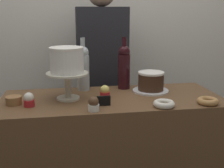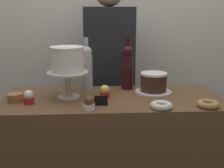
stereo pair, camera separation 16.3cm
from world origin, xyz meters
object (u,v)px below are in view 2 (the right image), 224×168
object	(u,v)px
donut_maple	(208,104)
cookie_stack	(15,97)
cupcake_vanilla	(29,97)
cupcake_chocolate	(89,104)
cake_stand_pedestal	(68,80)
wine_bottle_clear	(86,67)
wine_bottle_dark_red	(127,66)
white_layer_cake	(67,59)
donut_sugar	(161,105)
barista_figure	(109,84)
chocolate_round_cake	(154,82)
price_sign_chalkboard	(101,100)
cupcake_lemon	(105,92)

from	to	relation	value
donut_maple	cookie_stack	world-z (taller)	cookie_stack
cupcake_vanilla	cupcake_chocolate	bearing A→B (deg)	-21.07
cake_stand_pedestal	wine_bottle_clear	distance (m)	0.21
wine_bottle_dark_red	wine_bottle_clear	size ratio (longest dim) A/B	1.00
white_layer_cake	donut_sugar	size ratio (longest dim) A/B	1.66
cake_stand_pedestal	barista_figure	bearing A→B (deg)	63.14
white_layer_cake	cookie_stack	xyz separation A→B (m)	(-0.29, -0.05, -0.20)
white_layer_cake	donut_sugar	world-z (taller)	white_layer_cake
white_layer_cake	barista_figure	bearing A→B (deg)	63.14
chocolate_round_cake	cookie_stack	distance (m)	0.80
chocolate_round_cake	cake_stand_pedestal	bearing A→B (deg)	-170.72
price_sign_chalkboard	white_layer_cake	bearing A→B (deg)	141.43
cupcake_chocolate	donut_maple	distance (m)	0.61
cake_stand_pedestal	price_sign_chalkboard	world-z (taller)	cake_stand_pedestal
cupcake_lemon	donut_sugar	bearing A→B (deg)	-36.20
cookie_stack	barista_figure	size ratio (longest dim) A/B	0.05
cake_stand_pedestal	chocolate_round_cake	distance (m)	0.51
chocolate_round_cake	cupcake_chocolate	distance (m)	0.49
cake_stand_pedestal	barista_figure	size ratio (longest dim) A/B	0.15
cake_stand_pedestal	wine_bottle_dark_red	size ratio (longest dim) A/B	0.71
cupcake_lemon	white_layer_cake	bearing A→B (deg)	177.57
price_sign_chalkboard	donut_sugar	bearing A→B (deg)	-12.73
wine_bottle_clear	barista_figure	xyz separation A→B (m)	(0.16, 0.32, -0.20)
wine_bottle_clear	cupcake_vanilla	distance (m)	0.43
cupcake_chocolate	donut_sugar	size ratio (longest dim) A/B	0.66
chocolate_round_cake	cookie_stack	world-z (taller)	chocolate_round_cake
cupcake_lemon	cupcake_vanilla	distance (m)	0.42
donut_sugar	price_sign_chalkboard	distance (m)	0.31
donut_maple	cookie_stack	xyz separation A→B (m)	(-1.02, 0.16, 0.01)
barista_figure	donut_maple	bearing A→B (deg)	-56.29
cookie_stack	price_sign_chalkboard	xyz separation A→B (m)	(0.47, -0.10, 0.00)
cupcake_lemon	barista_figure	bearing A→B (deg)	84.49
cupcake_vanilla	barista_figure	distance (m)	0.76
white_layer_cake	wine_bottle_dark_red	bearing A→B (deg)	26.86
cake_stand_pedestal	cupcake_lemon	size ratio (longest dim) A/B	3.12
price_sign_chalkboard	donut_maple	bearing A→B (deg)	-6.46
barista_figure	wine_bottle_clear	bearing A→B (deg)	-116.11
cake_stand_pedestal	wine_bottle_clear	xyz separation A→B (m)	(0.10, 0.18, 0.04)
wine_bottle_dark_red	cookie_stack	distance (m)	0.69
cake_stand_pedestal	wine_bottle_dark_red	bearing A→B (deg)	26.86
wine_bottle_clear	donut_sugar	size ratio (longest dim) A/B	2.91
donut_sugar	cake_stand_pedestal	bearing A→B (deg)	156.28
price_sign_chalkboard	cake_stand_pedestal	bearing A→B (deg)	141.43
wine_bottle_clear	cupcake_lemon	size ratio (longest dim) A/B	4.38
chocolate_round_cake	donut_sugar	size ratio (longest dim) A/B	1.41
donut_maple	cupcake_chocolate	bearing A→B (deg)	-178.79
barista_figure	donut_sugar	bearing A→B (deg)	-72.23
donut_maple	chocolate_round_cake	bearing A→B (deg)	128.18
donut_maple	white_layer_cake	bearing A→B (deg)	164.18
white_layer_cake	donut_maple	distance (m)	0.79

